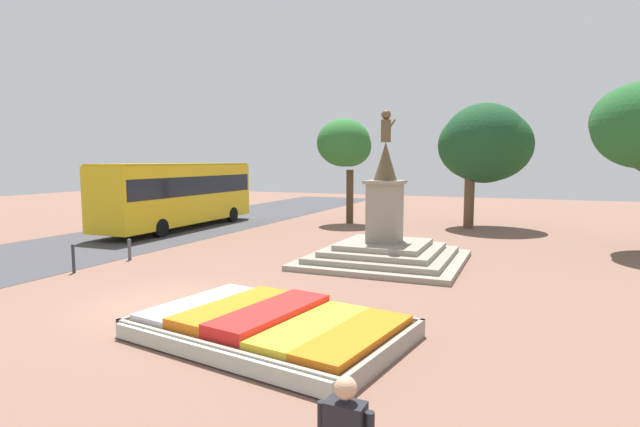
# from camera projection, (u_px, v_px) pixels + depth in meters

# --- Properties ---
(ground_plane) EXTENTS (84.99, 84.99, 0.00)m
(ground_plane) POSITION_uv_depth(u_px,v_px,m) (170.00, 304.00, 12.85)
(ground_plane) COLOR brown
(flower_planter) EXTENTS (5.99, 4.43, 0.61)m
(flower_planter) POSITION_uv_depth(u_px,v_px,m) (268.00, 326.00, 10.43)
(flower_planter) COLOR #38281C
(flower_planter) RESTS_ON ground_plane
(statue_monument) EXTENTS (5.54, 5.54, 5.48)m
(statue_monument) POSITION_uv_depth(u_px,v_px,m) (384.00, 242.00, 18.12)
(statue_monument) COLOR gray
(statue_monument) RESTS_ON ground_plane
(city_bus) EXTENTS (2.73, 10.99, 3.55)m
(city_bus) POSITION_uv_depth(u_px,v_px,m) (179.00, 191.00, 27.15)
(city_bus) COLOR gold
(city_bus) RESTS_ON ground_plane
(kerb_bollard_mid_b) EXTENTS (0.11, 0.11, 0.97)m
(kerb_bollard_mid_b) POSITION_uv_depth(u_px,v_px,m) (73.00, 258.00, 16.41)
(kerb_bollard_mid_b) COLOR #2D2D33
(kerb_bollard_mid_b) RESTS_ON ground_plane
(kerb_bollard_north) EXTENTS (0.13, 0.13, 0.80)m
(kerb_bollard_north) POSITION_uv_depth(u_px,v_px,m) (129.00, 249.00, 18.56)
(kerb_bollard_north) COLOR #4C5156
(kerb_bollard_north) RESTS_ON ground_plane
(park_tree_behind_statue) EXTENTS (5.06, 4.75, 6.81)m
(park_tree_behind_statue) POSITION_uv_depth(u_px,v_px,m) (485.00, 144.00, 27.19)
(park_tree_behind_statue) COLOR brown
(park_tree_behind_statue) RESTS_ON ground_plane
(park_tree_far_right) EXTENTS (3.12, 3.23, 6.14)m
(park_tree_far_right) POSITION_uv_depth(u_px,v_px,m) (346.00, 145.00, 29.13)
(park_tree_far_right) COLOR #4C3823
(park_tree_far_right) RESTS_ON ground_plane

